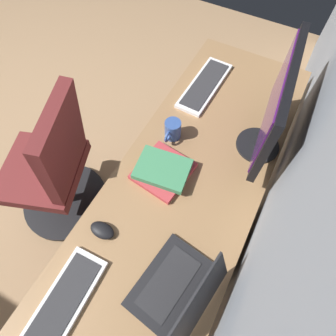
% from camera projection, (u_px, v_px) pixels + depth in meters
% --- Properties ---
extents(wall_back, '(5.03, 0.10, 2.60)m').
position_uv_depth(wall_back, '(334.00, 204.00, 0.59)').
color(wall_back, '#8C939E').
rests_on(wall_back, ground).
extents(desk, '(2.06, 0.64, 0.73)m').
position_uv_depth(desk, '(178.00, 204.00, 1.27)').
color(desk, '#936D47').
rests_on(desk, ground).
extents(drawer_pedestal, '(0.40, 0.51, 0.69)m').
position_uv_depth(drawer_pedestal, '(181.00, 228.00, 1.54)').
color(drawer_pedestal, '#936D47').
rests_on(drawer_pedestal, ground).
extents(monitor_primary, '(0.53, 0.20, 0.46)m').
position_uv_depth(monitor_primary, '(275.00, 108.00, 1.12)').
color(monitor_primary, black).
rests_on(monitor_primary, desk).
extents(laptop_leftmost, '(0.35, 0.29, 0.19)m').
position_uv_depth(laptop_leftmost, '(180.00, 290.00, 0.99)').
color(laptop_leftmost, black).
rests_on(laptop_leftmost, desk).
extents(keyboard_main, '(0.42, 0.16, 0.02)m').
position_uv_depth(keyboard_main, '(205.00, 85.00, 1.53)').
color(keyboard_main, silver).
rests_on(keyboard_main, desk).
extents(keyboard_spare, '(0.42, 0.15, 0.02)m').
position_uv_depth(keyboard_spare, '(59.00, 310.00, 0.99)').
color(keyboard_spare, silver).
rests_on(keyboard_spare, desk).
extents(mouse_main, '(0.06, 0.10, 0.03)m').
position_uv_depth(mouse_main, '(102.00, 230.00, 1.13)').
color(mouse_main, black).
rests_on(mouse_main, desk).
extents(book_stack_near, '(0.26, 0.25, 0.05)m').
position_uv_depth(book_stack_near, '(163.00, 170.00, 1.25)').
color(book_stack_near, '#B2383D').
rests_on(book_stack_near, desk).
extents(coffee_mug, '(0.12, 0.08, 0.10)m').
position_uv_depth(coffee_mug, '(172.00, 130.00, 1.33)').
color(coffee_mug, '#335193').
rests_on(coffee_mug, desk).
extents(office_chair, '(0.56, 0.60, 0.97)m').
position_uv_depth(office_chair, '(55.00, 173.00, 1.59)').
color(office_chair, maroon).
rests_on(office_chair, ground).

